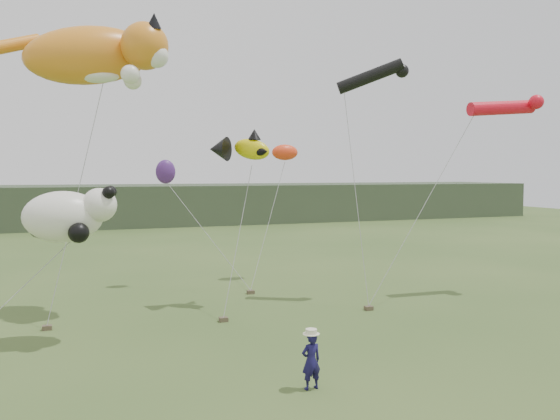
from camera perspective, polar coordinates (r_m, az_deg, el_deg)
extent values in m
plane|color=#385123|center=(15.75, 2.49, -15.84)|extent=(120.00, 120.00, 0.00)
cube|color=#2D3D28|center=(59.08, -14.23, 0.59)|extent=(90.00, 12.00, 4.00)
imported|color=#161243|center=(13.91, 3.27, -15.47)|extent=(0.55, 0.40, 1.42)
cube|color=brown|center=(20.49, -23.16, -11.23)|extent=(0.30, 0.24, 0.16)
cube|color=brown|center=(20.01, -5.92, -11.30)|extent=(0.30, 0.24, 0.16)
cube|color=brown|center=(21.75, 9.24, -10.08)|extent=(0.30, 0.24, 0.16)
cube|color=brown|center=(24.27, -3.08, -8.56)|extent=(0.30, 0.24, 0.16)
ellipsoid|color=orange|center=(22.32, -19.32, 14.99)|extent=(5.08, 2.58, 2.77)
sphere|color=orange|center=(21.55, -13.95, 16.30)|extent=(1.74, 1.74, 1.74)
cone|color=black|center=(21.31, -13.03, 18.73)|extent=(0.54, 0.66, 0.65)
cone|color=black|center=(22.26, -12.82, 18.08)|extent=(0.54, 0.63, 0.62)
sphere|color=white|center=(21.23, -12.78, 15.44)|extent=(0.87, 0.87, 0.87)
ellipsoid|color=white|center=(21.90, -18.75, 13.17)|extent=(1.70, 0.85, 0.53)
sphere|color=white|center=(20.71, -15.37, 13.51)|extent=(0.68, 0.68, 0.68)
sphere|color=white|center=(22.05, -15.14, 12.92)|extent=(0.68, 0.68, 0.68)
cylinder|color=orange|center=(23.27, -25.79, 15.33)|extent=(1.80, 1.32, 1.05)
ellipsoid|color=yellow|center=(21.87, -2.96, 6.35)|extent=(1.68, 1.51, 1.08)
cone|color=black|center=(21.84, -6.46, 6.34)|extent=(1.19, 1.22, 0.97)
cone|color=black|center=(21.93, -2.70, 7.89)|extent=(0.54, 0.54, 0.43)
cone|color=black|center=(21.45, -1.72, 6.12)|extent=(0.57, 0.60, 0.43)
cone|color=black|center=(22.47, -2.57, 6.02)|extent=(0.57, 0.60, 0.43)
cylinder|color=black|center=(23.88, 9.39, 13.60)|extent=(2.76, 1.70, 1.46)
sphere|color=black|center=(24.17, 12.64, 13.99)|extent=(0.56, 0.56, 0.56)
cylinder|color=red|center=(26.15, 22.13, 9.86)|extent=(3.23, 0.76, 0.81)
sphere|color=red|center=(26.78, 25.21, 10.18)|extent=(0.63, 0.63, 0.63)
ellipsoid|color=white|center=(18.20, -21.70, -0.65)|extent=(2.40, 1.60, 1.60)
sphere|color=white|center=(17.90, -18.35, 0.50)|extent=(1.07, 1.07, 1.07)
sphere|color=black|center=(17.53, -17.47, 1.76)|extent=(0.39, 0.39, 0.39)
sphere|color=black|center=(18.29, -17.29, 1.84)|extent=(0.39, 0.39, 0.39)
sphere|color=black|center=(17.52, -20.29, -2.25)|extent=(0.62, 0.62, 0.62)
sphere|color=black|center=(18.53, -23.84, -1.74)|extent=(0.62, 0.62, 0.62)
ellipsoid|color=#FD3F18|center=(27.43, 0.51, 6.04)|extent=(1.35, 0.79, 0.79)
ellipsoid|color=#4B2371|center=(26.01, -11.87, 3.94)|extent=(0.92, 0.61, 1.12)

